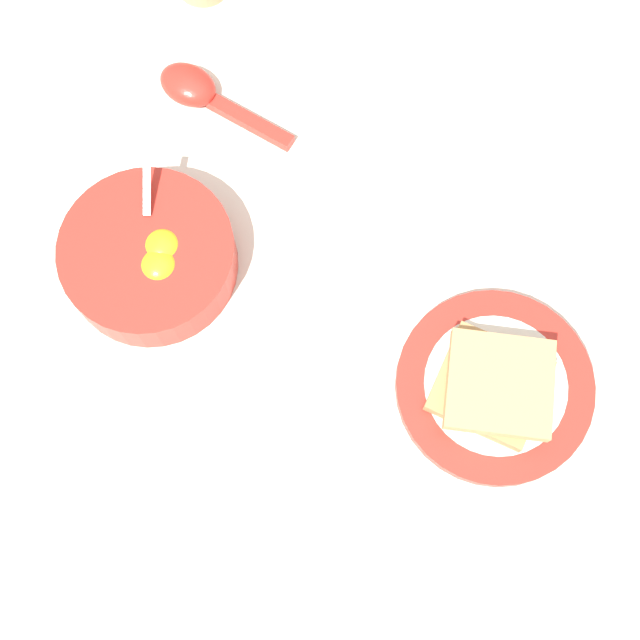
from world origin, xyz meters
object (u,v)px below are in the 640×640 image
toast_sandwich (495,385)px  soup_spoon (199,92)px  egg_bowl (149,257)px  toast_plate (494,386)px

toast_sandwich → soup_spoon: bearing=156.0°
egg_bowl → toast_plate: egg_bowl is taller
toast_plate → toast_sandwich: size_ratio=1.59×
toast_plate → soup_spoon: size_ratio=1.18×
egg_bowl → toast_sandwich: bearing=2.4°
soup_spoon → toast_sandwich: bearing=-24.0°
toast_plate → toast_sandwich: bearing=-114.3°
egg_bowl → soup_spoon: bearing=102.0°
toast_sandwich → soup_spoon: (-0.39, 0.17, -0.02)m
toast_plate → soup_spoon: (-0.40, 0.17, 0.01)m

